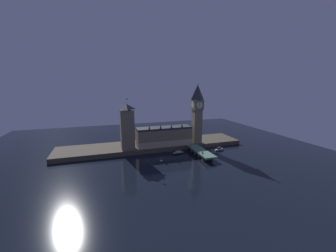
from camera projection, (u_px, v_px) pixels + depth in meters
ground_plane at (161, 158)px, 215.17m from camera, size 400.00×400.00×0.00m
embankment at (152, 146)px, 250.99m from camera, size 220.00×42.00×5.12m
parliament_hall at (164, 136)px, 243.04m from camera, size 64.71×18.22×25.99m
clock_tower at (197, 112)px, 247.07m from camera, size 12.41×12.52×72.22m
victoria_tower at (127, 126)px, 226.53m from camera, size 14.72×14.72×56.23m
bridge at (201, 152)px, 222.82m from camera, size 12.98×46.00×5.76m
car_northbound_trail at (202, 153)px, 213.47m from camera, size 1.99×3.82×1.30m
pedestrian_near_rail at (200, 153)px, 212.84m from camera, size 0.38×0.38×1.77m
pedestrian_far_rail at (191, 146)px, 234.46m from camera, size 0.38×0.38×1.77m
street_lamp_near at (202, 152)px, 206.09m from camera, size 1.34×0.60×6.21m
street_lamp_mid at (206, 146)px, 223.37m from camera, size 1.34×0.60×7.21m
street_lamp_far at (190, 144)px, 233.48m from camera, size 1.34×0.60×6.51m
boat_upstream at (178, 153)px, 228.90m from camera, size 13.95×5.30×3.21m
boat_downstream at (219, 149)px, 240.35m from camera, size 13.08×6.98×3.97m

